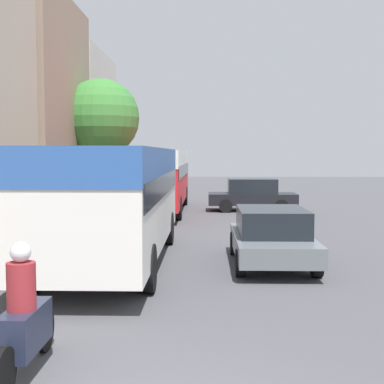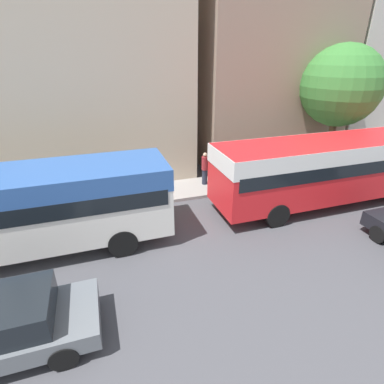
# 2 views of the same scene
# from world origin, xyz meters

# --- Properties ---
(building_midblock) EXTENTS (5.12, 9.33, 13.04)m
(building_midblock) POSITION_xyz_m (-8.76, 11.42, 6.52)
(building_midblock) COLOR #BCAD93
(building_midblock) RESTS_ON ground_plane
(building_far_terrace) EXTENTS (5.39, 8.54, 10.37)m
(building_far_terrace) POSITION_xyz_m (-8.90, 21.27, 5.18)
(building_far_terrace) COLOR gray
(building_far_terrace) RESTS_ON ground_plane
(building_end_row) EXTENTS (6.84, 8.95, 9.33)m
(building_end_row) POSITION_xyz_m (-9.62, 30.25, 4.66)
(building_end_row) COLOR beige
(building_end_row) RESTS_ON ground_plane
(bus_lead) EXTENTS (2.63, 9.44, 2.95)m
(bus_lead) POSITION_xyz_m (-1.91, 8.65, 1.92)
(bus_lead) COLOR silver
(bus_lead) RESTS_ON ground_plane
(bus_following) EXTENTS (2.61, 10.76, 2.95)m
(bus_following) POSITION_xyz_m (-1.92, 20.89, 1.92)
(bus_following) COLOR red
(bus_following) RESTS_ON ground_plane
(car_crossing) EXTENTS (1.96, 4.28, 1.44)m
(car_crossing) POSITION_xyz_m (2.09, 8.54, 0.75)
(car_crossing) COLOR slate
(car_crossing) RESTS_ON ground_plane
(pedestrian_near_curb) EXTENTS (0.34, 0.34, 1.68)m
(pedestrian_near_curb) POSITION_xyz_m (-5.28, 16.19, 1.02)
(pedestrian_near_curb) COLOR #232838
(pedestrian_near_curb) RESTS_ON sidewalk
(street_tree) EXTENTS (4.14, 4.14, 6.65)m
(street_tree) POSITION_xyz_m (-5.21, 23.66, 4.71)
(street_tree) COLOR brown
(street_tree) RESTS_ON sidewalk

